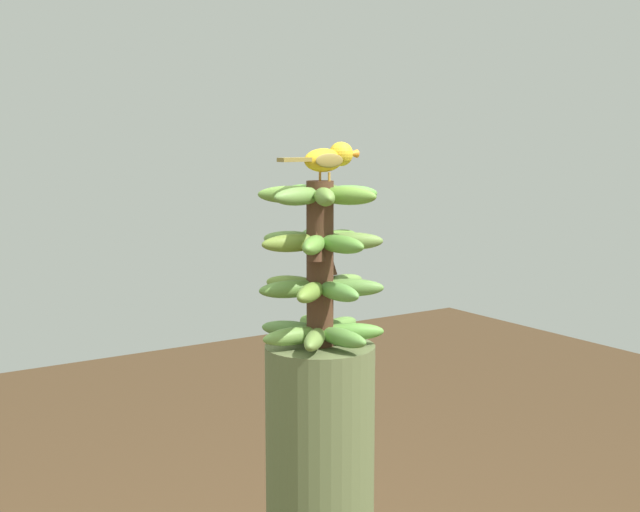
{
  "coord_description": "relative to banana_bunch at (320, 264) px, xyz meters",
  "views": [
    {
      "loc": [
        -1.43,
        0.95,
        1.47
      ],
      "look_at": [
        0.0,
        0.0,
        1.23
      ],
      "focal_mm": 48.15,
      "sensor_mm": 36.0,
      "label": 1
    }
  ],
  "objects": [
    {
      "name": "perched_bird",
      "position": [
        -0.01,
        -0.02,
        0.21
      ],
      "size": [
        0.06,
        0.2,
        0.08
      ],
      "color": "#C68933",
      "rests_on": "banana_bunch"
    },
    {
      "name": "banana_bunch",
      "position": [
        0.0,
        0.0,
        0.0
      ],
      "size": [
        0.26,
        0.26,
        0.34
      ],
      "color": "#4C2D1E",
      "rests_on": "banana_tree"
    }
  ]
}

